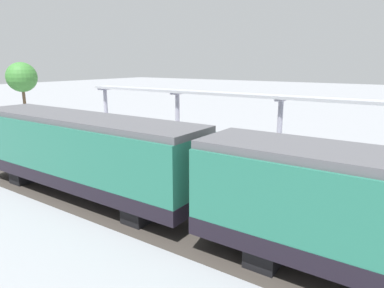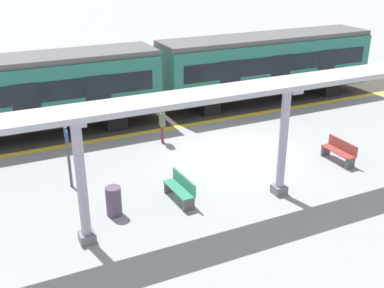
% 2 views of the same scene
% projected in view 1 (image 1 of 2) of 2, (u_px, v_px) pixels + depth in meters
% --- Properties ---
extents(ground_plane, '(176.00, 176.00, 0.00)m').
position_uv_depth(ground_plane, '(247.00, 182.00, 16.55)').
color(ground_plane, gray).
extents(tactile_edge_strip, '(0.39, 34.96, 0.01)m').
position_uv_depth(tactile_edge_strip, '(207.00, 208.00, 13.56)').
color(tactile_edge_strip, yellow).
rests_on(tactile_edge_strip, ground).
extents(trackbed, '(3.20, 46.96, 0.01)m').
position_uv_depth(trackbed, '(180.00, 225.00, 12.12)').
color(trackbed, '#38332D').
rests_on(trackbed, ground).
extents(train_far_carriage, '(2.65, 11.71, 3.48)m').
position_uv_depth(train_far_carriage, '(82.00, 154.00, 14.52)').
color(train_far_carriage, '#246C57').
rests_on(train_far_carriage, ground).
extents(canopy_pillar_third, '(1.10, 0.44, 3.74)m').
position_uv_depth(canopy_pillar_third, '(279.00, 132.00, 18.77)').
color(canopy_pillar_third, slate).
rests_on(canopy_pillar_third, ground).
extents(canopy_pillar_fourth, '(1.10, 0.44, 3.74)m').
position_uv_depth(canopy_pillar_fourth, '(178.00, 120.00, 22.59)').
color(canopy_pillar_fourth, slate).
rests_on(canopy_pillar_fourth, ground).
extents(canopy_pillar_fifth, '(1.10, 0.44, 3.74)m').
position_uv_depth(canopy_pillar_fifth, '(106.00, 112.00, 26.36)').
color(canopy_pillar_fifth, slate).
rests_on(canopy_pillar_fifth, ground).
extents(canopy_beam, '(1.20, 28.22, 0.16)m').
position_uv_depth(canopy_beam, '(279.00, 97.00, 18.39)').
color(canopy_beam, '#A8AAB2').
rests_on(canopy_beam, canopy_pillar_nearest).
extents(bench_mid_platform, '(1.50, 0.46, 0.86)m').
position_uv_depth(bench_mid_platform, '(213.00, 153.00, 20.17)').
color(bench_mid_platform, brown).
rests_on(bench_mid_platform, ground).
extents(bench_far_end, '(1.51, 0.49, 0.86)m').
position_uv_depth(bench_far_end, '(126.00, 139.00, 23.82)').
color(bench_far_end, '#3355AA').
rests_on(bench_far_end, ground).
extents(bench_extra_slot, '(1.52, 0.52, 0.86)m').
position_uv_depth(bench_extra_slot, '(333.00, 172.00, 16.57)').
color(bench_extra_slot, '#318066').
rests_on(bench_extra_slot, ground).
extents(passenger_waiting_near_edge, '(0.50, 0.31, 1.61)m').
position_uv_depth(passenger_waiting_near_edge, '(272.00, 184.00, 13.32)').
color(passenger_waiting_near_edge, brown).
rests_on(passenger_waiting_near_edge, ground).
extents(tree_right_background, '(3.17, 3.17, 5.69)m').
position_uv_depth(tree_right_background, '(22.00, 77.00, 36.57)').
color(tree_right_background, brown).
rests_on(tree_right_background, ground).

